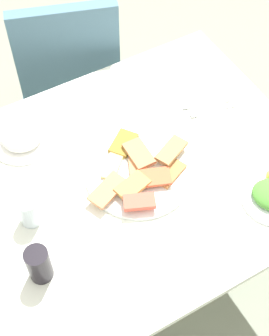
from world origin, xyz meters
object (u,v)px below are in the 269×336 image
object	(u,v)px
salad_plate_rice	(22,137)
drinking_glass	(29,211)
pide_platter	(139,172)
spoon	(206,104)
fork	(212,110)
paper_napkin	(209,108)
soda_can	(39,264)
dining_chair	(69,71)
dining_table	(132,186)

from	to	relation	value
salad_plate_rice	drinking_glass	distance (m)	0.31
pide_platter	spoon	bearing A→B (deg)	21.85
salad_plate_rice	fork	distance (m)	0.65
pide_platter	drinking_glass	world-z (taller)	drinking_glass
salad_plate_rice	paper_napkin	size ratio (longest dim) A/B	1.69
drinking_glass	spoon	size ratio (longest dim) A/B	0.60
salad_plate_rice	soda_can	world-z (taller)	soda_can
salad_plate_rice	spoon	size ratio (longest dim) A/B	1.21
dining_chair	paper_napkin	bearing A→B (deg)	-65.48
pide_platter	dining_table	bearing A→B (deg)	138.24
dining_table	pide_platter	xyz separation A→B (m)	(0.02, -0.02, 0.09)
dining_chair	salad_plate_rice	distance (m)	0.58
salad_plate_rice	drinking_glass	size ratio (longest dim) A/B	2.04
fork	salad_plate_rice	bearing A→B (deg)	172.78
pide_platter	fork	distance (m)	0.37
salad_plate_rice	fork	xyz separation A→B (m)	(0.62, -0.20, -0.02)
salad_plate_rice	drinking_glass	bearing A→B (deg)	-107.21
paper_napkin	pide_platter	bearing A→B (deg)	-160.70
drinking_glass	fork	bearing A→B (deg)	7.37
drinking_glass	spoon	distance (m)	0.73
soda_can	fork	world-z (taller)	soda_can
drinking_glass	spoon	bearing A→B (deg)	10.19
dining_table	spoon	size ratio (longest dim) A/B	6.68
dining_table	soda_can	bearing A→B (deg)	-155.61
spoon	paper_napkin	bearing A→B (deg)	-73.77
paper_napkin	spoon	world-z (taller)	spoon
dining_table	soda_can	distance (m)	0.44
dining_chair	spoon	size ratio (longest dim) A/B	5.33
pide_platter	spoon	world-z (taller)	pide_platter
dining_table	fork	xyz separation A→B (m)	(0.37, 0.09, 0.08)
dining_table	pide_platter	bearing A→B (deg)	-41.76
dining_table	drinking_glass	size ratio (longest dim) A/B	11.22
drinking_glass	dining_chair	bearing A→B (deg)	58.45
soda_can	fork	xyz separation A→B (m)	(0.76, 0.27, -0.06)
pide_platter	spoon	xyz separation A→B (m)	(0.35, 0.14, -0.01)
dining_chair	pide_platter	size ratio (longest dim) A/B	2.44
dining_chair	pide_platter	world-z (taller)	dining_chair
spoon	drinking_glass	bearing A→B (deg)	-153.58
fork	paper_napkin	bearing A→B (deg)	100.80
soda_can	dining_table	bearing A→B (deg)	24.39
fork	drinking_glass	bearing A→B (deg)	-161.83
drinking_glass	paper_napkin	distance (m)	0.72
salad_plate_rice	paper_napkin	distance (m)	0.65
dining_chair	fork	xyz separation A→B (m)	(0.28, -0.62, 0.20)
soda_can	fork	bearing A→B (deg)	19.33
dining_table	soda_can	xyz separation A→B (m)	(-0.38, -0.17, 0.13)
pide_platter	fork	bearing A→B (deg)	16.67
dining_chair	drinking_glass	distance (m)	0.87
soda_can	spoon	distance (m)	0.82
soda_can	drinking_glass	bearing A→B (deg)	75.91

